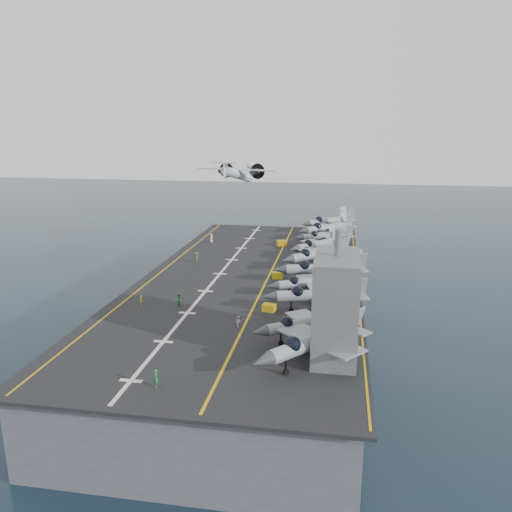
% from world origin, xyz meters
% --- Properties ---
extents(ground, '(500.00, 500.00, 0.00)m').
position_xyz_m(ground, '(0.00, 0.00, 0.00)').
color(ground, '#142135').
rests_on(ground, ground).
extents(hull, '(36.00, 90.00, 10.00)m').
position_xyz_m(hull, '(0.00, 0.00, 5.00)').
color(hull, '#56595E').
rests_on(hull, ground).
extents(flight_deck, '(38.00, 92.00, 0.40)m').
position_xyz_m(flight_deck, '(0.00, 0.00, 10.20)').
color(flight_deck, black).
rests_on(flight_deck, hull).
extents(foul_line, '(0.35, 90.00, 0.02)m').
position_xyz_m(foul_line, '(3.00, 0.00, 10.42)').
color(foul_line, gold).
rests_on(foul_line, flight_deck).
extents(landing_centerline, '(0.50, 90.00, 0.02)m').
position_xyz_m(landing_centerline, '(-6.00, 0.00, 10.42)').
color(landing_centerline, silver).
rests_on(landing_centerline, flight_deck).
extents(deck_edge_port, '(0.25, 90.00, 0.02)m').
position_xyz_m(deck_edge_port, '(-17.00, 0.00, 10.42)').
color(deck_edge_port, gold).
rests_on(deck_edge_port, flight_deck).
extents(deck_edge_stbd, '(0.25, 90.00, 0.02)m').
position_xyz_m(deck_edge_stbd, '(18.50, 0.00, 10.42)').
color(deck_edge_stbd, gold).
rests_on(deck_edge_stbd, flight_deck).
extents(island_superstructure, '(5.00, 10.00, 15.00)m').
position_xyz_m(island_superstructure, '(15.00, -30.00, 17.90)').
color(island_superstructure, '#56595E').
rests_on(island_superstructure, flight_deck).
extents(fighter_jet_0, '(18.49, 19.11, 5.56)m').
position_xyz_m(fighter_jet_0, '(12.87, -32.44, 13.18)').
color(fighter_jet_0, '#8C939B').
rests_on(fighter_jet_0, flight_deck).
extents(fighter_jet_1, '(16.38, 15.20, 4.73)m').
position_xyz_m(fighter_jet_1, '(11.68, -26.31, 12.77)').
color(fighter_jet_1, '#9EA6AF').
rests_on(fighter_jet_1, flight_deck).
extents(fighter_jet_2, '(17.29, 13.73, 5.27)m').
position_xyz_m(fighter_jet_2, '(12.78, -16.01, 13.04)').
color(fighter_jet_2, gray).
rests_on(fighter_jet_2, flight_deck).
extents(fighter_jet_3, '(15.48, 13.56, 4.51)m').
position_xyz_m(fighter_jet_3, '(10.92, -9.00, 12.65)').
color(fighter_jet_3, '#A1A7B0').
rests_on(fighter_jet_3, flight_deck).
extents(fighter_jet_4, '(18.15, 14.29, 5.56)m').
position_xyz_m(fighter_jet_4, '(12.99, -2.50, 13.18)').
color(fighter_jet_4, '#9097A0').
rests_on(fighter_jet_4, flight_deck).
extents(fighter_jet_5, '(18.51, 18.41, 5.44)m').
position_xyz_m(fighter_jet_5, '(11.52, 7.71, 13.12)').
color(fighter_jet_5, '#959CA5').
rests_on(fighter_jet_5, flight_deck).
extents(fighter_jet_6, '(16.87, 17.27, 5.04)m').
position_xyz_m(fighter_jet_6, '(11.13, 16.77, 12.92)').
color(fighter_jet_6, '#8C969C').
rests_on(fighter_jet_6, flight_deck).
extents(fighter_jet_7, '(16.06, 13.55, 4.74)m').
position_xyz_m(fighter_jet_7, '(12.54, 25.69, 12.77)').
color(fighter_jet_7, '#989FAA').
rests_on(fighter_jet_7, flight_deck).
extents(fighter_jet_8, '(19.04, 18.68, 5.56)m').
position_xyz_m(fighter_jet_8, '(12.62, 33.72, 13.18)').
color(fighter_jet_8, '#90999E').
rests_on(fighter_jet_8, flight_deck).
extents(tow_cart_a, '(2.04, 1.57, 1.09)m').
position_xyz_m(tow_cart_a, '(5.51, -17.27, 10.95)').
color(tow_cart_a, '#EAB50E').
rests_on(tow_cart_a, flight_deck).
extents(tow_cart_b, '(2.03, 1.45, 1.14)m').
position_xyz_m(tow_cart_b, '(4.71, -1.06, 10.97)').
color(tow_cart_b, gold).
rests_on(tow_cart_b, flight_deck).
extents(tow_cart_c, '(2.51, 2.11, 1.29)m').
position_xyz_m(tow_cart_c, '(2.57, 23.63, 11.04)').
color(tow_cart_c, '#C2920D').
rests_on(tow_cart_c, flight_deck).
extents(crew_1, '(0.87, 1.10, 1.62)m').
position_xyz_m(crew_1, '(-13.73, -18.06, 11.21)').
color(crew_1, yellow).
rests_on(crew_1, flight_deck).
extents(crew_2, '(1.03, 1.32, 1.94)m').
position_xyz_m(crew_2, '(-7.96, -17.37, 11.37)').
color(crew_2, green).
rests_on(crew_2, flight_deck).
extents(crew_3, '(0.90, 1.28, 2.05)m').
position_xyz_m(crew_3, '(-12.38, 6.96, 11.42)').
color(crew_3, '#228D25').
rests_on(crew_3, flight_deck).
extents(crew_5, '(0.99, 1.30, 1.96)m').
position_xyz_m(crew_5, '(-13.92, 24.50, 11.38)').
color(crew_5, silver).
rests_on(crew_5, flight_deck).
extents(crew_6, '(1.38, 1.40, 1.97)m').
position_xyz_m(crew_6, '(-2.87, -40.82, 11.38)').
color(crew_6, '#278833').
rests_on(crew_6, flight_deck).
extents(crew_7, '(1.02, 1.16, 1.63)m').
position_xyz_m(crew_7, '(2.35, -23.88, 11.21)').
color(crew_7, silver).
rests_on(crew_7, flight_deck).
extents(transport_plane, '(28.04, 22.52, 5.80)m').
position_xyz_m(transport_plane, '(-14.06, 55.89, 23.13)').
color(transport_plane, silver).
extents(fighter_jet_9, '(19.04, 18.68, 5.56)m').
position_xyz_m(fighter_jet_9, '(12.62, 42.22, 13.18)').
color(fighter_jet_9, '#90999E').
rests_on(fighter_jet_9, flight_deck).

